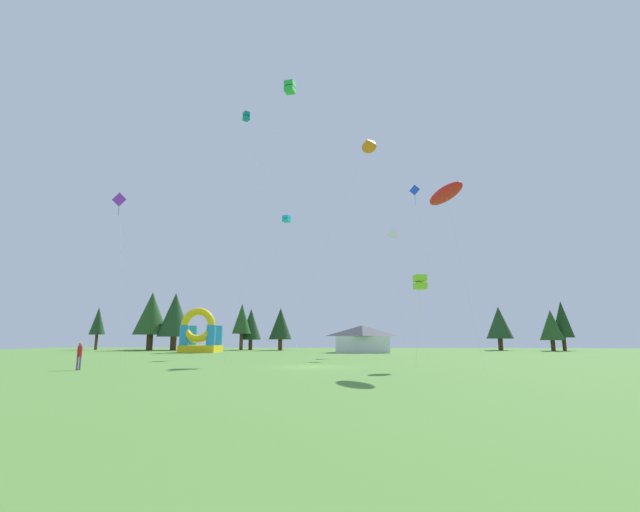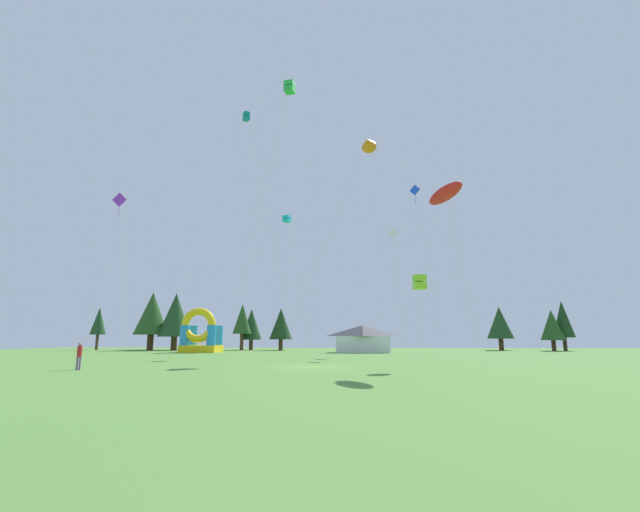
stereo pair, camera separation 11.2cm
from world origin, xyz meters
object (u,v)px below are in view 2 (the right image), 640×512
kite_teal_box (247,118)px  kite_green_box (290,88)px  kite_cyan_box (287,219)px  kite_purple_diamond (120,202)px  kite_blue_diamond (415,192)px  kite_red_parafoil (445,194)px  kite_orange_delta (368,143)px  inflatable_red_slide (200,336)px  kite_lime_box (420,282)px  person_midfield (79,354)px  festival_tent (363,339)px  kite_white_delta (391,234)px

kite_teal_box → kite_green_box: size_ratio=1.04×
kite_cyan_box → kite_purple_diamond: kite_cyan_box is taller
kite_blue_diamond → kite_red_parafoil: (-1.87, -25.85, -8.77)m
kite_green_box → kite_orange_delta: 17.17m
inflatable_red_slide → kite_green_box: bearing=-59.4°
kite_cyan_box → kite_lime_box: bearing=-59.7°
kite_blue_diamond → kite_green_box: bearing=-123.6°
kite_teal_box → person_midfield: (-7.89, -13.29, -24.32)m
kite_lime_box → inflatable_red_slide: kite_lime_box is taller
kite_red_parafoil → person_midfield: kite_red_parafoil is taller
kite_cyan_box → kite_orange_delta: kite_orange_delta is taller
inflatable_red_slide → kite_orange_delta: bearing=-28.2°
kite_lime_box → festival_tent: bearing=95.6°
kite_purple_diamond → kite_teal_box: bearing=11.8°
person_midfield → kite_cyan_box: bearing=-129.0°
kite_orange_delta → person_midfield: 39.30m
kite_green_box → festival_tent: kite_green_box is taller
kite_cyan_box → kite_green_box: size_ratio=0.70×
kite_cyan_box → kite_blue_diamond: size_ratio=0.79×
inflatable_red_slide → kite_purple_diamond: bearing=-91.6°
kite_orange_delta → festival_tent: (-0.71, 13.86, -24.04)m
kite_teal_box → kite_red_parafoil: 24.58m
kite_green_box → person_midfield: bearing=-154.2°
kite_blue_diamond → kite_white_delta: size_ratio=1.34×
kite_blue_diamond → kite_orange_delta: size_ratio=0.83×
kite_white_delta → kite_lime_box: bearing=-91.4°
kite_cyan_box → kite_blue_diamond: 17.99m
kite_teal_box → kite_cyan_box: (2.84, 11.60, -8.20)m
kite_orange_delta → person_midfield: size_ratio=14.65×
inflatable_red_slide → festival_tent: inflatable_red_slide is taller
kite_purple_diamond → kite_white_delta: bearing=32.7°
kite_blue_diamond → kite_red_parafoil: kite_blue_diamond is taller
kite_cyan_box → kite_red_parafoil: size_ratio=1.29×
person_midfield → kite_red_parafoil: bearing=169.5°
kite_blue_diamond → kite_green_box: kite_green_box is taller
kite_white_delta → kite_red_parafoil: bearing=-86.8°
kite_orange_delta → kite_purple_diamond: bearing=-156.6°
kite_white_delta → kite_purple_diamond: bearing=-147.3°
kite_cyan_box → kite_lime_box: kite_cyan_box is taller
kite_cyan_box → kite_teal_box: bearing=-103.7°
kite_lime_box → inflatable_red_slide: 42.50m
person_midfield → inflatable_red_slide: 35.09m
kite_green_box → person_midfield: (-13.46, -6.52, -23.50)m
kite_blue_diamond → kite_cyan_box: bearing=-169.0°
kite_cyan_box → kite_green_box: bearing=-81.5°
kite_lime_box → kite_purple_diamond: 30.50m
kite_blue_diamond → kite_red_parafoil: size_ratio=1.63×
kite_cyan_box → person_midfield: (-10.73, -24.88, -16.12)m
kite_red_parafoil → inflatable_red_slide: 45.04m
kite_teal_box → kite_lime_box: 27.23m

